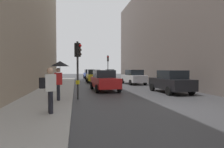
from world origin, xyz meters
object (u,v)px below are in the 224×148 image
at_px(car_blue_van, 89,74).
at_px(car_dark_suv, 171,82).
at_px(car_red_sedan, 104,80).
at_px(pedestrian_with_black_backpack, 49,87).
at_px(traffic_light_near_right, 78,59).
at_px(car_yellow_taxi, 94,76).
at_px(car_silver_hatchback, 134,77).
at_px(car_white_compact, 110,74).
at_px(pedestrian_with_umbrella, 59,69).
at_px(traffic_light_far_median, 108,63).

height_order(car_blue_van, car_dark_suv, same).
xyz_separation_m(car_red_sedan, pedestrian_with_black_backpack, (-3.43, -8.09, 0.29)).
distance_m(traffic_light_near_right, car_red_sedan, 4.96).
bearing_deg(car_yellow_taxi, car_dark_suv, -68.16).
xyz_separation_m(car_silver_hatchback, car_dark_suv, (0.38, -8.11, 0.00)).
relative_size(car_white_compact, pedestrian_with_umbrella, 1.99).
height_order(car_red_sedan, pedestrian_with_umbrella, pedestrian_with_umbrella).
bearing_deg(car_red_sedan, traffic_light_far_median, 78.58).
distance_m(car_silver_hatchback, car_blue_van, 13.67).
distance_m(car_yellow_taxi, car_white_compact, 12.77).
height_order(car_yellow_taxi, car_white_compact, same).
height_order(traffic_light_far_median, car_yellow_taxi, traffic_light_far_median).
height_order(car_yellow_taxi, car_dark_suv, same).
bearing_deg(pedestrian_with_umbrella, car_silver_hatchback, 54.16).
distance_m(traffic_light_far_median, car_silver_hatchback, 7.34).
height_order(traffic_light_far_median, pedestrian_with_black_backpack, traffic_light_far_median).
bearing_deg(traffic_light_near_right, car_silver_hatchback, 55.21).
height_order(car_red_sedan, pedestrian_with_black_backpack, pedestrian_with_black_backpack).
xyz_separation_m(car_white_compact, pedestrian_with_black_backpack, (-7.92, -29.64, 0.29)).
height_order(car_blue_van, pedestrian_with_black_backpack, pedestrian_with_black_backpack).
xyz_separation_m(car_red_sedan, pedestrian_with_umbrella, (-3.30, -5.13, 0.96)).
bearing_deg(car_yellow_taxi, car_silver_hatchback, -41.67).
relative_size(pedestrian_with_umbrella, pedestrian_with_black_backpack, 1.21).
distance_m(car_silver_hatchback, pedestrian_with_black_backpack, 15.83).
height_order(traffic_light_far_median, car_white_compact, traffic_light_far_median).
bearing_deg(car_blue_van, pedestrian_with_black_backpack, -97.51).
relative_size(car_yellow_taxi, car_red_sedan, 0.98).
distance_m(car_yellow_taxi, car_silver_hatchback, 5.98).
relative_size(car_silver_hatchback, car_white_compact, 1.02).
bearing_deg(car_dark_suv, car_white_compact, 90.85).
relative_size(traffic_light_near_right, car_dark_suv, 0.84).
bearing_deg(traffic_light_far_median, car_dark_suv, -81.11).
bearing_deg(car_blue_van, car_dark_suv, -77.25).
xyz_separation_m(traffic_light_near_right, car_red_sedan, (2.29, 4.11, -1.57)).
relative_size(car_dark_suv, pedestrian_with_black_backpack, 2.39).
distance_m(car_yellow_taxi, pedestrian_with_umbrella, 15.12).
distance_m(traffic_light_far_median, pedestrian_with_umbrella, 18.53).
xyz_separation_m(car_blue_van, pedestrian_with_umbrella, (-3.38, -23.70, 0.96)).
bearing_deg(car_white_compact, car_silver_hatchback, -90.07).
bearing_deg(car_red_sedan, traffic_light_near_right, -119.12).
height_order(traffic_light_near_right, car_white_compact, traffic_light_near_right).
bearing_deg(pedestrian_with_black_backpack, car_dark_suv, 34.07).
distance_m(car_yellow_taxi, car_red_sedan, 9.60).
relative_size(traffic_light_far_median, traffic_light_near_right, 1.12).
distance_m(pedestrian_with_umbrella, pedestrian_with_black_backpack, 3.04).
xyz_separation_m(car_yellow_taxi, car_silver_hatchback, (4.46, -3.97, 0.00)).
xyz_separation_m(traffic_light_far_median, pedestrian_with_black_backpack, (-5.95, -20.53, -1.58)).
height_order(traffic_light_near_right, car_silver_hatchback, traffic_light_near_right).
height_order(car_yellow_taxi, car_silver_hatchback, same).
xyz_separation_m(pedestrian_with_umbrella, pedestrian_with_black_backpack, (-0.14, -2.96, -0.68)).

